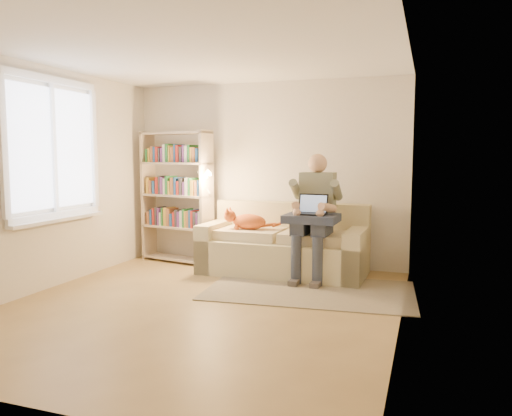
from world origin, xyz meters
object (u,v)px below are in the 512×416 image
at_px(cat, 244,221).
at_px(bookshelf, 177,190).
at_px(sofa, 284,248).
at_px(person, 315,209).
at_px(laptop, 315,209).

relative_size(cat, bookshelf, 0.37).
distance_m(sofa, cat, 0.65).
xyz_separation_m(sofa, person, (0.45, -0.17, 0.56)).
relative_size(person, laptop, 4.28).
bearing_deg(laptop, sofa, 148.03).
distance_m(laptop, bookshelf, 2.23).
relative_size(person, bookshelf, 0.83).
relative_size(laptop, bookshelf, 0.19).
distance_m(cat, laptop, 1.05).
xyz_separation_m(cat, laptop, (1.02, -0.19, 0.21)).
distance_m(sofa, laptop, 0.82).
height_order(sofa, laptop, laptop).
bearing_deg(laptop, person, 107.21).
bearing_deg(cat, laptop, -9.56).
distance_m(sofa, person, 0.73).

